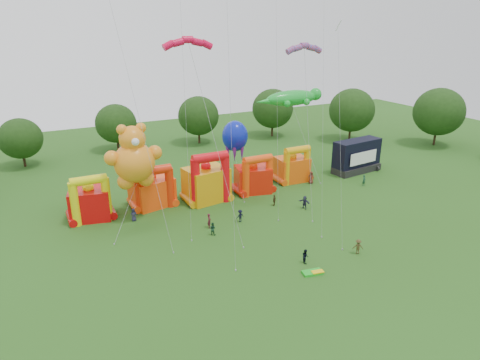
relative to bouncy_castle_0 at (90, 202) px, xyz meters
name	(u,v)px	position (x,y,z in m)	size (l,w,h in m)	color
ground	(341,295)	(17.70, -26.98, -2.34)	(160.00, 160.00, 0.00)	#265116
tree_ring	(331,233)	(16.53, -26.37, 3.92)	(122.21, 124.30, 12.07)	#352314
bouncy_castle_0	(90,202)	(0.00, 0.00, 0.00)	(5.50, 4.76, 6.13)	red
bouncy_castle_1	(153,190)	(8.12, 0.59, -0.05)	(5.99, 5.21, 6.01)	#FF460D
bouncy_castle_2	(207,182)	(15.37, -1.01, 0.42)	(6.14, 5.22, 7.28)	orange
bouncy_castle_3	(254,177)	(22.70, -0.99, -0.11)	(5.67, 4.94, 5.85)	red
bouncy_castle_4	(293,167)	(30.31, 0.38, -0.10)	(4.95, 4.06, 5.85)	#EB520C
stage_trailer	(357,156)	(42.27, -0.58, 0.28)	(8.84, 4.12, 5.42)	black
teddy_bear_kite	(131,180)	(4.55, -3.45, 3.22)	(7.91, 8.43, 12.27)	orange
gecko_kite	(300,123)	(32.75, 2.57, 6.21)	(12.00, 9.40, 13.55)	green
octopus_kite	(237,160)	(21.64, 2.19, 1.78)	(4.83, 10.67, 9.58)	#0B1BAB
parafoil_kites	(166,120)	(7.51, -9.46, 11.44)	(25.29, 12.92, 30.84)	red
diamond_kites	(271,97)	(18.38, -12.47, 13.50)	(16.60, 16.05, 37.37)	red
folded_kite_bundle	(313,272)	(17.53, -22.93, -2.20)	(2.15, 1.37, 0.31)	green
spectator_0	(134,215)	(4.60, -3.00, -1.50)	(0.82, 0.53, 1.67)	#25253D
spectator_1	(209,221)	(12.29, -9.00, -1.40)	(0.68, 0.45, 1.86)	#551825
spectator_2	(213,229)	(11.92, -10.84, -1.56)	(0.76, 0.59, 1.56)	#183D26
spectator_3	(240,216)	(16.36, -9.18, -1.53)	(1.04, 0.60, 1.60)	black
spectator_4	(274,200)	(22.77, -6.74, -1.56)	(0.91, 0.38, 1.55)	#41331A
spectator_5	(305,202)	(25.87, -9.39, -1.44)	(1.66, 0.53, 1.79)	#262640
spectator_6	(311,178)	(32.22, -1.98, -1.36)	(0.95, 0.62, 1.94)	#5E251B
spectator_7	(364,180)	(38.86, -6.37, -1.49)	(0.62, 0.41, 1.69)	#1A432D
spectator_8	(305,256)	(18.00, -20.86, -1.57)	(0.75, 0.58, 1.54)	black
spectator_9	(358,247)	(24.09, -21.88, -1.49)	(1.09, 0.63, 1.69)	#42371A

